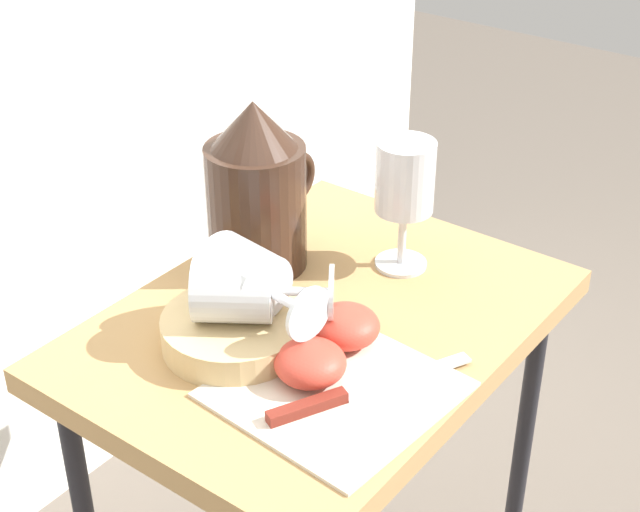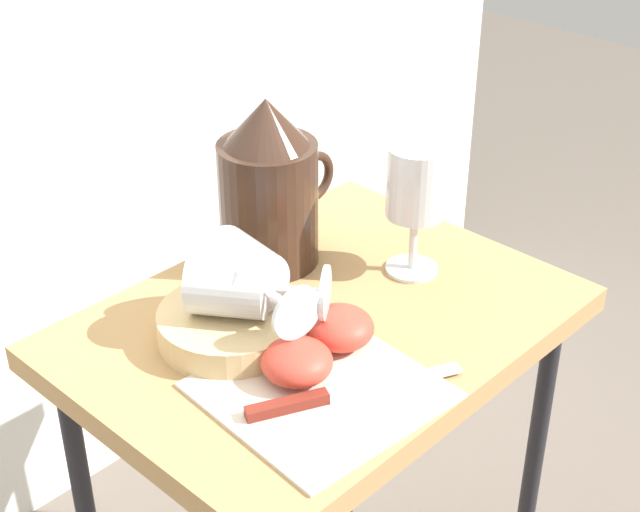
% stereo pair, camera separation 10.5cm
% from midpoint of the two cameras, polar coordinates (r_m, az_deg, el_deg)
% --- Properties ---
extents(table, '(0.56, 0.41, 0.68)m').
position_cam_midpoint_polar(table, '(1.14, -2.66, -6.77)').
color(table, '#AD8451').
rests_on(table, ground_plane).
extents(linen_napkin, '(0.23, 0.23, 0.00)m').
position_cam_midpoint_polar(linen_napkin, '(0.99, -2.16, -7.98)').
color(linen_napkin, beige).
rests_on(linen_napkin, table).
extents(basket_tray, '(0.16, 0.16, 0.03)m').
position_cam_midpoint_polar(basket_tray, '(1.05, -7.90, -4.49)').
color(basket_tray, tan).
rests_on(basket_tray, table).
extents(pitcher, '(0.17, 0.12, 0.21)m').
position_cam_midpoint_polar(pitcher, '(1.16, -6.35, 3.18)').
color(pitcher, '#382319').
rests_on(pitcher, table).
extents(wine_glass_upright, '(0.07, 0.07, 0.17)m').
position_cam_midpoint_polar(wine_glass_upright, '(1.14, 2.38, 4.18)').
color(wine_glass_upright, silver).
rests_on(wine_glass_upright, table).
extents(wine_glass_tipped_near, '(0.09, 0.15, 0.08)m').
position_cam_midpoint_polar(wine_glass_tipped_near, '(1.04, -7.36, -1.39)').
color(wine_glass_tipped_near, silver).
rests_on(wine_glass_tipped_near, basket_tray).
extents(wine_glass_tipped_far, '(0.14, 0.16, 0.07)m').
position_cam_midpoint_polar(wine_glass_tipped_far, '(1.02, -7.79, -2.10)').
color(wine_glass_tipped_far, silver).
rests_on(wine_glass_tipped_far, basket_tray).
extents(apple_half_left, '(0.07, 0.07, 0.04)m').
position_cam_midpoint_polar(apple_half_left, '(0.99, -3.65, -6.41)').
color(apple_half_left, '#CC3D2D').
rests_on(apple_half_left, linen_napkin).
extents(apple_half_right, '(0.07, 0.07, 0.04)m').
position_cam_midpoint_polar(apple_half_right, '(1.04, -1.38, -4.24)').
color(apple_half_right, '#CC3D2D').
rests_on(apple_half_right, linen_napkin).
extents(knife, '(0.22, 0.11, 0.01)m').
position_cam_midpoint_polar(knife, '(0.97, -1.85, -8.40)').
color(knife, silver).
rests_on(knife, linen_napkin).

